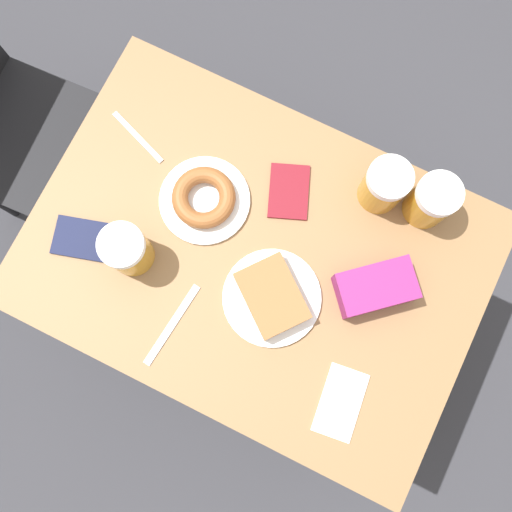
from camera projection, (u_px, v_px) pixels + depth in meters
The scene contains 13 objects.
ground_plane at pixel (256, 294), 1.99m from camera, with size 8.00×8.00×0.00m, color #333338.
table at pixel (256, 263), 1.32m from camera, with size 0.70×0.99×0.75m.
plate_with_cake at pixel (272, 297), 1.21m from camera, with size 0.21×0.21×0.05m.
plate_with_donut at pixel (204, 199), 1.25m from camera, with size 0.20×0.20×0.05m.
beer_mug_left at pixel (432, 201), 1.21m from camera, with size 0.10×0.10×0.13m.
beer_mug_center at pixel (127, 250), 1.19m from camera, with size 0.10×0.10×0.13m.
beer_mug_right at pixel (384, 186), 1.21m from camera, with size 0.10×0.10×0.13m.
napkin_folded at pixel (340, 402), 1.20m from camera, with size 0.16×0.10×0.00m.
fork at pixel (138, 137), 1.30m from camera, with size 0.07×0.16×0.00m.
knife at pixel (172, 325), 1.22m from camera, with size 0.20×0.04×0.00m.
passport_near_edge at pixel (289, 191), 1.27m from camera, with size 0.15×0.13×0.01m.
passport_far_edge at pixel (82, 239), 1.25m from camera, with size 0.12×0.15×0.01m.
blue_pouch at pixel (375, 287), 1.21m from camera, with size 0.18×0.18×0.07m.
Camera 1 is at (-0.19, -0.09, 1.98)m, focal length 40.00 mm.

